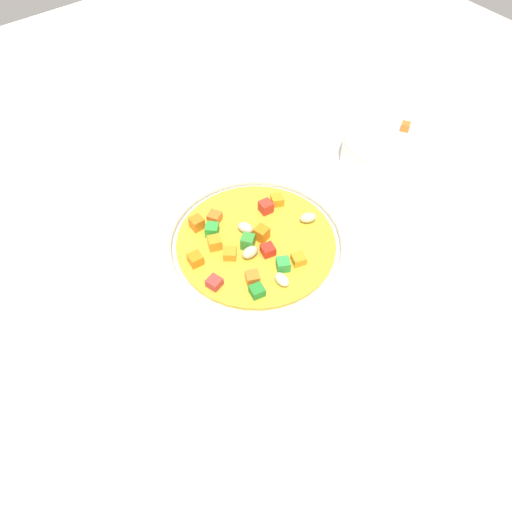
{
  "coord_description": "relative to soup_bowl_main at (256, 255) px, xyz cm",
  "views": [
    {
      "loc": [
        -27.22,
        20.95,
        45.43
      ],
      "look_at": [
        0.0,
        0.0,
        2.92
      ],
      "focal_mm": 36.58,
      "sensor_mm": 36.0,
      "label": 1
    }
  ],
  "objects": [
    {
      "name": "ground_plane",
      "position": [
        0.0,
        -0.01,
        -4.16
      ],
      "size": [
        140.0,
        140.0,
        2.0
      ],
      "primitive_type": "cube",
      "color": "silver"
    },
    {
      "name": "spoon",
      "position": [
        11.45,
        -8.38,
        -2.8
      ],
      "size": [
        9.15,
        23.06,
        0.81
      ],
      "rotation": [
        0.0,
        0.0,
        7.52
      ],
      "color": "silver",
      "rests_on": "ground_plane"
    },
    {
      "name": "side_bowl_small",
      "position": [
        3.24,
        -24.54,
        -0.43
      ],
      "size": [
        13.18,
        13.18,
        5.56
      ],
      "color": "white",
      "rests_on": "ground_plane"
    },
    {
      "name": "soup_bowl_main",
      "position": [
        0.0,
        0.0,
        0.0
      ],
      "size": [
        19.68,
        19.68,
        6.71
      ],
      "color": "white",
      "rests_on": "ground_plane"
    }
  ]
}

